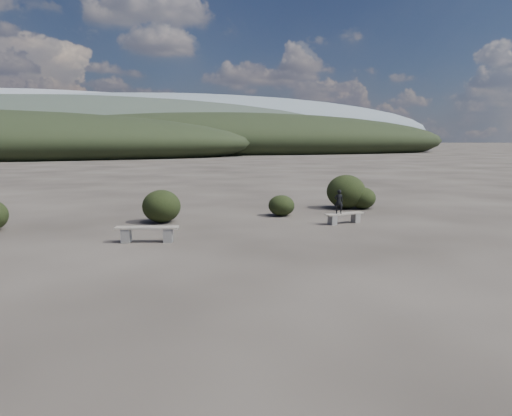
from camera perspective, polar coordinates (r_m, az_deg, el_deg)
name	(u,v)px	position (r m, az deg, el deg)	size (l,w,h in m)	color
ground	(323,267)	(12.99, 7.70, -6.65)	(1200.00, 1200.00, 0.00)	#292420
bench_left	(147,233)	(16.22, -12.34, -2.79)	(2.02, 1.01, 0.50)	slate
bench_right	(344,217)	(19.69, 10.04, -1.04)	(1.68, 0.53, 0.41)	slate
seated_person	(339,202)	(19.44, 9.44, 0.73)	(0.34, 0.22, 0.93)	black
shrub_b	(161,206)	(19.96, -10.75, 0.20)	(1.51, 1.51, 1.29)	black
shrub_c	(281,206)	(21.38, 2.93, 0.29)	(1.12, 1.12, 0.90)	black
shrub_d	(346,192)	(24.07, 10.26, 1.85)	(1.83, 1.83, 1.61)	black
shrub_e	(363,198)	(24.09, 12.08, 1.12)	(1.24, 1.24, 1.03)	black
mountain_ridges	(67,129)	(350.25, -20.75, 8.47)	(500.00, 400.00, 56.00)	black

